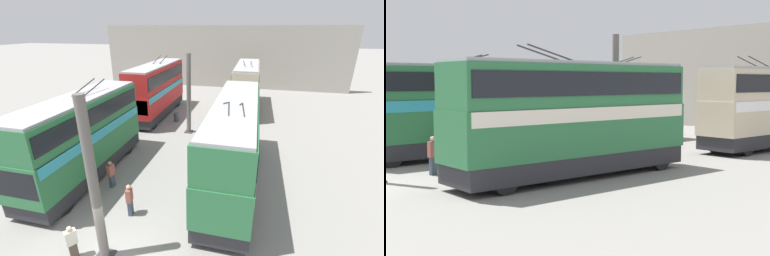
# 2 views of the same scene
# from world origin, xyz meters

# --- Properties ---
(depot_back_wall) EXTENTS (0.50, 36.00, 8.82)m
(depot_back_wall) POSITION_xyz_m (32.89, 0.00, 4.41)
(depot_back_wall) COLOR gray
(depot_back_wall) RESTS_ON ground_plane
(support_column_near) EXTENTS (0.67, 0.67, 6.71)m
(support_column_near) POSITION_xyz_m (0.51, 0.00, 3.23)
(support_column_near) COLOR #605B56
(support_column_near) RESTS_ON ground_plane
(support_column_far) EXTENTS (0.67, 0.67, 6.71)m
(support_column_far) POSITION_xyz_m (14.03, 0.00, 3.23)
(support_column_far) COLOR #605B56
(support_column_far) RESTS_ON ground_plane
(bus_left_near) EXTENTS (11.45, 2.54, 5.52)m
(bus_left_near) POSITION_xyz_m (7.32, -4.36, 2.79)
(bus_left_near) COLOR black
(bus_left_near) RESTS_ON ground_plane
(bus_left_far) EXTENTS (10.19, 2.54, 5.53)m
(bus_left_far) POSITION_xyz_m (22.31, -4.36, 2.80)
(bus_left_far) COLOR black
(bus_left_far) RESTS_ON ground_plane
(bus_right_mid) EXTENTS (9.64, 2.54, 5.58)m
(bus_right_mid) POSITION_xyz_m (5.85, 4.36, 2.83)
(bus_right_mid) COLOR black
(bus_right_mid) RESTS_ON ground_plane
(bus_right_far) EXTENTS (10.37, 2.54, 5.82)m
(bus_right_far) POSITION_xyz_m (17.95, 4.36, 2.95)
(bus_right_far) COLOR black
(bus_right_far) RESTS_ON ground_plane
(person_aisle_foreground) EXTENTS (0.48, 0.44, 1.55)m
(person_aisle_foreground) POSITION_xyz_m (0.19, 1.16, 0.81)
(person_aisle_foreground) COLOR #473D33
(person_aisle_foreground) RESTS_ON ground_plane
(person_by_right_row) EXTENTS (0.46, 0.33, 1.65)m
(person_by_right_row) POSITION_xyz_m (4.97, 2.22, 0.87)
(person_by_right_row) COLOR #384251
(person_by_right_row) RESTS_ON ground_plane
(person_aisle_midway) EXTENTS (0.45, 0.31, 1.71)m
(person_aisle_midway) POSITION_xyz_m (3.05, 0.11, 0.90)
(person_aisle_midway) COLOR #384251
(person_aisle_midway) RESTS_ON ground_plane
(oil_drum) EXTENTS (0.55, 0.55, 0.88)m
(oil_drum) POSITION_xyz_m (16.42, 1.86, 0.44)
(oil_drum) COLOR #424C56
(oil_drum) RESTS_ON ground_plane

